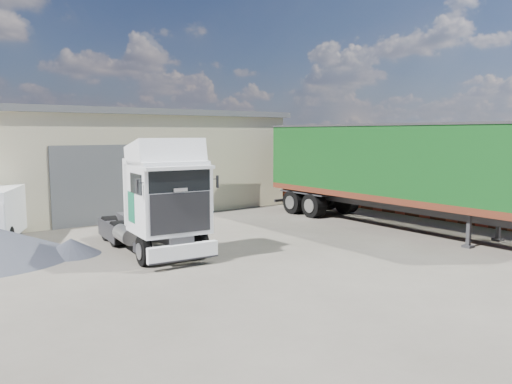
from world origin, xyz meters
TOP-DOWN VIEW (x-y plane):
  - ground at (0.00, 0.00)m, footprint 120.00×120.00m
  - brick_boundary_wall at (11.50, 6.00)m, footprint 0.35×26.00m
  - tractor_unit at (-2.28, 3.14)m, footprint 2.88×6.18m
  - box_trailer at (8.19, 1.72)m, footprint 3.27×13.68m

SIDE VIEW (x-z plane):
  - ground at x=0.00m, z-range 0.00..0.00m
  - brick_boundary_wall at x=11.50m, z-range 0.00..2.50m
  - tractor_unit at x=-2.28m, z-range -0.32..3.67m
  - box_trailer at x=8.19m, z-range 0.50..5.02m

